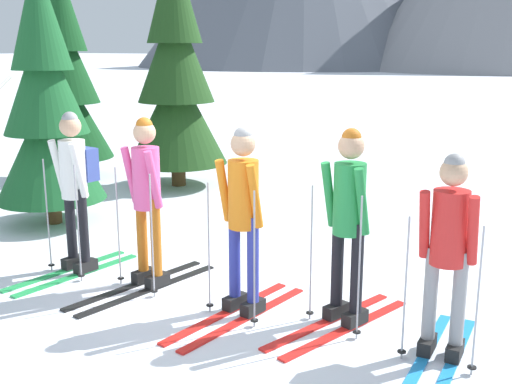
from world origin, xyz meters
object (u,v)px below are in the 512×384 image
(skier_in_green, at_px, (348,219))
(pine_tree_near, at_px, (65,81))
(skier_in_red, at_px, (449,247))
(pine_tree_mid, at_px, (46,106))
(skier_in_pink, at_px, (146,196))
(skier_in_white, at_px, (75,182))
(skier_in_orange, at_px, (243,214))
(pine_tree_far, at_px, (176,77))

(skier_in_green, relative_size, pine_tree_near, 0.44)
(skier_in_red, relative_size, pine_tree_mid, 0.49)
(skier_in_green, height_order, skier_in_red, skier_in_green)
(skier_in_pink, height_order, skier_in_green, skier_in_green)
(skier_in_white, xyz_separation_m, skier_in_orange, (2.16, -0.19, -0.04))
(pine_tree_far, bearing_deg, skier_in_red, -39.03)
(skier_in_red, xyz_separation_m, pine_tree_near, (-7.69, 4.08, 0.91))
(skier_in_pink, distance_m, pine_tree_near, 6.14)
(skier_in_orange, relative_size, skier_in_green, 0.99)
(skier_in_orange, bearing_deg, skier_in_white, 175.04)
(skier_in_pink, height_order, skier_in_red, skier_in_pink)
(skier_in_pink, distance_m, skier_in_red, 3.03)
(skier_in_pink, xyz_separation_m, pine_tree_near, (-4.67, 3.88, 0.86))
(pine_tree_far, bearing_deg, pine_tree_near, -171.70)
(skier_in_white, height_order, pine_tree_mid, pine_tree_mid)
(skier_in_orange, relative_size, pine_tree_mid, 0.49)
(skier_in_white, xyz_separation_m, skier_in_green, (3.08, 0.03, -0.03))
(skier_in_white, relative_size, skier_in_orange, 1.01)
(skier_in_red, bearing_deg, pine_tree_near, 152.07)
(skier_in_orange, height_order, pine_tree_mid, pine_tree_mid)
(skier_in_pink, height_order, pine_tree_mid, pine_tree_mid)
(skier_in_red, height_order, pine_tree_far, pine_tree_far)
(pine_tree_near, bearing_deg, pine_tree_far, 8.30)
(skier_in_white, height_order, pine_tree_far, pine_tree_far)
(skier_in_green, bearing_deg, skier_in_orange, -166.83)
(skier_in_white, bearing_deg, skier_in_orange, -4.96)
(skier_in_red, height_order, pine_tree_mid, pine_tree_mid)
(skier_in_green, bearing_deg, pine_tree_far, 137.46)
(skier_in_orange, bearing_deg, pine_tree_mid, 158.44)
(pine_tree_near, distance_m, pine_tree_far, 2.28)
(skier_in_white, bearing_deg, pine_tree_mid, 141.64)
(skier_in_orange, distance_m, skier_in_red, 1.82)
(pine_tree_mid, relative_size, pine_tree_far, 0.85)
(skier_in_red, xyz_separation_m, pine_tree_mid, (-5.66, 1.54, 0.73))
(skier_in_green, height_order, pine_tree_mid, pine_tree_mid)
(skier_in_pink, relative_size, pine_tree_far, 0.42)
(pine_tree_mid, height_order, pine_tree_far, pine_tree_far)
(skier_in_green, relative_size, pine_tree_mid, 0.49)
(skier_in_green, xyz_separation_m, pine_tree_far, (-4.54, 4.16, 0.96))
(skier_in_orange, bearing_deg, skier_in_pink, 171.93)
(skier_in_orange, xyz_separation_m, pine_tree_far, (-3.61, 4.38, 0.97))
(skier_in_orange, bearing_deg, skier_in_green, 13.17)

